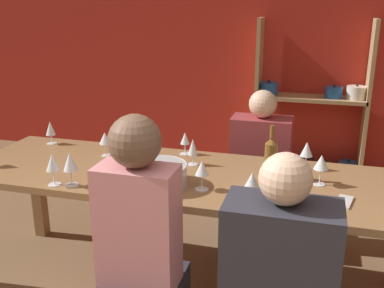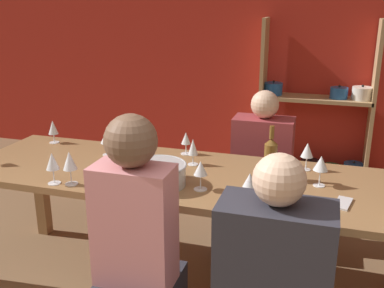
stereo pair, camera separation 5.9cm
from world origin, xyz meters
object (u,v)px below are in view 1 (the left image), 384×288
at_px(wine_glass_white_a, 321,163).
at_px(wine_glass_red_h, 307,150).
at_px(wine_glass_red_d, 185,139).
at_px(person_near_b, 140,282).
at_px(wine_glass_red_e, 50,129).
at_px(cell_phone, 344,202).
at_px(wine_glass_empty_b, 193,148).
at_px(person_far_a, 259,187).
at_px(dining_table, 187,187).
at_px(wine_glass_red_c, 252,181).
at_px(mixing_bowl, 158,174).
at_px(wine_bottle_green, 271,157).
at_px(wine_glass_empty_a, 105,139).
at_px(shelf_unit, 311,122).
at_px(wine_glass_white_b, 203,169).
at_px(wine_glass_red_b, 70,163).
at_px(wine_glass_red_a, 53,163).

height_order(wine_glass_white_a, wine_glass_red_h, wine_glass_white_a).
xyz_separation_m(wine_glass_white_a, wine_glass_red_d, (-0.85, 0.29, -0.02)).
height_order(wine_glass_red_h, person_near_b, person_near_b).
relative_size(wine_glass_red_e, cell_phone, 1.00).
bearing_deg(wine_glass_red_d, wine_glass_red_h, -5.06).
bearing_deg(wine_glass_empty_b, person_far_a, 59.59).
relative_size(dining_table, wine_glass_red_c, 16.60).
distance_m(mixing_bowl, wine_glass_empty_b, 0.37).
xyz_separation_m(wine_glass_red_e, cell_phone, (1.93, -0.46, -0.10)).
distance_m(wine_bottle_green, wine_glass_empty_b, 0.49).
bearing_deg(wine_glass_red_e, wine_glass_empty_a, -15.17).
distance_m(shelf_unit, wine_glass_empty_b, 2.15).
distance_m(wine_glass_red_d, wine_glass_empty_b, 0.20).
bearing_deg(wine_bottle_green, wine_glass_red_c, -98.30).
xyz_separation_m(shelf_unit, wine_glass_red_h, (-0.00, -1.91, 0.32)).
distance_m(wine_glass_empty_a, wine_glass_red_e, 0.50).
xyz_separation_m(wine_glass_red_c, wine_glass_red_h, (0.24, 0.56, -0.00)).
bearing_deg(wine_glass_red_c, shelf_unit, 84.45).
height_order(wine_glass_red_d, person_far_a, person_far_a).
xyz_separation_m(wine_glass_white_b, wine_glass_red_b, (-0.70, -0.14, 0.02)).
relative_size(wine_glass_white_b, wine_glass_red_e, 0.99).
relative_size(wine_glass_empty_a, wine_glass_empty_b, 0.96).
xyz_separation_m(wine_glass_empty_b, cell_phone, (0.87, -0.32, -0.10)).
xyz_separation_m(shelf_unit, wine_glass_red_d, (-0.77, -1.84, 0.30)).
distance_m(wine_glass_red_a, wine_glass_red_e, 0.77).
bearing_deg(wine_glass_red_b, wine_glass_red_e, 129.68).
height_order(wine_glass_red_d, cell_phone, wine_glass_red_d).
bearing_deg(wine_glass_white_b, wine_glass_white_a, 21.66).
relative_size(shelf_unit, wine_glass_red_e, 9.67).
xyz_separation_m(wine_glass_red_a, wine_glass_empty_b, (0.64, 0.51, -0.02)).
distance_m(wine_glass_red_c, person_near_b, 0.71).
height_order(dining_table, wine_glass_red_b, wine_glass_red_b).
bearing_deg(wine_glass_red_c, wine_glass_white_a, 46.06).
height_order(wine_glass_red_e, wine_glass_red_h, wine_glass_red_h).
distance_m(wine_glass_red_d, cell_phone, 1.09).
bearing_deg(wine_glass_white_b, wine_glass_empty_b, 113.46).
bearing_deg(wine_glass_red_d, wine_bottle_green, -25.06).
height_order(mixing_bowl, wine_glass_white_b, wine_glass_white_b).
xyz_separation_m(mixing_bowl, wine_glass_red_h, (0.76, 0.46, 0.06)).
relative_size(wine_glass_red_a, wine_glass_red_c, 1.10).
xyz_separation_m(shelf_unit, wine_bottle_green, (-0.19, -2.11, 0.32)).
distance_m(shelf_unit, wine_glass_red_h, 1.94).
distance_m(wine_glass_red_a, wine_glass_empty_b, 0.82).
distance_m(wine_bottle_green, cell_phone, 0.47).
relative_size(dining_table, wine_glass_red_e, 16.60).
bearing_deg(dining_table, wine_glass_red_a, -151.59).
relative_size(mixing_bowl, wine_glass_red_d, 2.18).
height_order(wine_glass_white_b, person_far_a, person_far_a).
height_order(shelf_unit, wine_glass_red_b, shelf_unit).
bearing_deg(cell_phone, mixing_bowl, -177.88).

